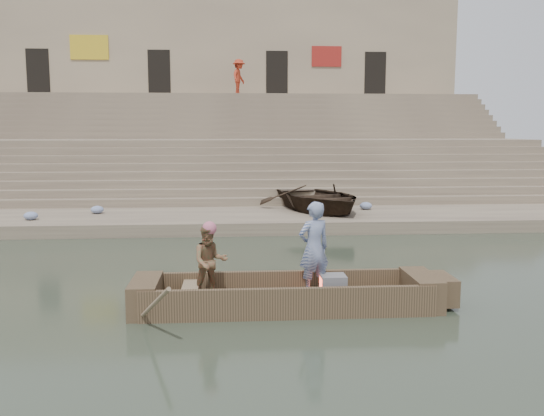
{
  "coord_description": "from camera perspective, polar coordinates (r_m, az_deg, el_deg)",
  "views": [
    {
      "loc": [
        2.1,
        -11.7,
        3.3
      ],
      "look_at": [
        3.11,
        2.19,
        1.4
      ],
      "focal_mm": 38.55,
      "sensor_mm": 36.0,
      "label": 1
    }
  ],
  "objects": [
    {
      "name": "upper_landing",
      "position": [
        34.27,
        -7.74,
        6.54
      ],
      "size": [
        32.0,
        3.0,
        5.2
      ],
      "primitive_type": "cube",
      "color": "gray",
      "rests_on": "ground"
    },
    {
      "name": "main_rowboat",
      "position": [
        10.91,
        1.36,
        -9.24
      ],
      "size": [
        5.0,
        1.3,
        0.22
      ],
      "primitive_type": "cube",
      "color": "brown",
      "rests_on": "ground"
    },
    {
      "name": "standing_man",
      "position": [
        10.91,
        4.11,
        -3.92
      ],
      "size": [
        0.75,
        0.63,
        1.75
      ],
      "primitive_type": "imported",
      "rotation": [
        0.0,
        0.0,
        3.53
      ],
      "color": "navy",
      "rests_on": "main_rowboat"
    },
    {
      "name": "television",
      "position": [
        10.94,
        5.92,
        -7.54
      ],
      "size": [
        0.46,
        0.42,
        0.4
      ],
      "color": "slate",
      "rests_on": "main_rowboat"
    },
    {
      "name": "rowboat_trim",
      "position": [
        10.87,
        2.49,
        -8.22
      ],
      "size": [
        6.04,
        2.63,
        2.02
      ],
      "color": "brown",
      "rests_on": "ground"
    },
    {
      "name": "rowing_man",
      "position": [
        10.7,
        -6.08,
        -5.25
      ],
      "size": [
        0.74,
        0.63,
        1.35
      ],
      "primitive_type": "imported",
      "rotation": [
        0.0,
        0.0,
        0.19
      ],
      "color": "#26743F",
      "rests_on": "main_rowboat"
    },
    {
      "name": "building_wall",
      "position": [
        38.32,
        -7.45,
        11.16
      ],
      "size": [
        32.0,
        5.07,
        11.2
      ],
      "color": "tan",
      "rests_on": "ground"
    },
    {
      "name": "cloth_bundles",
      "position": [
        20.39,
        -3.76,
        -0.04
      ],
      "size": [
        11.7,
        2.31,
        0.26
      ],
      "color": "#3F5999",
      "rests_on": "lower_landing"
    },
    {
      "name": "lower_landing",
      "position": [
        20.05,
        -10.13,
        -1.24
      ],
      "size": [
        32.0,
        4.0,
        0.4
      ],
      "primitive_type": "cube",
      "color": "gray",
      "rests_on": "ground"
    },
    {
      "name": "beached_rowboat",
      "position": [
        20.68,
        4.59,
        1.03
      ],
      "size": [
        4.63,
        5.44,
        0.96
      ],
      "primitive_type": "imported",
      "rotation": [
        0.0,
        0.0,
        0.33
      ],
      "color": "#2D2116",
      "rests_on": "lower_landing"
    },
    {
      "name": "ground",
      "position": [
        12.33,
        -13.95,
        -7.98
      ],
      "size": [
        120.0,
        120.0,
        0.0
      ],
      "primitive_type": "plane",
      "color": "#283225",
      "rests_on": "ground"
    },
    {
      "name": "mid_landing",
      "position": [
        27.34,
        -8.59,
        3.7
      ],
      "size": [
        32.0,
        3.0,
        2.8
      ],
      "primitive_type": "cube",
      "color": "gray",
      "rests_on": "ground"
    },
    {
      "name": "ghat_steps",
      "position": [
        29.0,
        -8.35,
        4.73
      ],
      "size": [
        32.0,
        11.0,
        5.2
      ],
      "color": "gray",
      "rests_on": "ground"
    },
    {
      "name": "pedestrian",
      "position": [
        33.42,
        -3.25,
        12.68
      ],
      "size": [
        1.13,
        1.42,
        1.93
      ],
      "primitive_type": "imported",
      "rotation": [
        0.0,
        0.0,
        1.19
      ],
      "color": "#B4351E",
      "rests_on": "upper_landing"
    }
  ]
}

